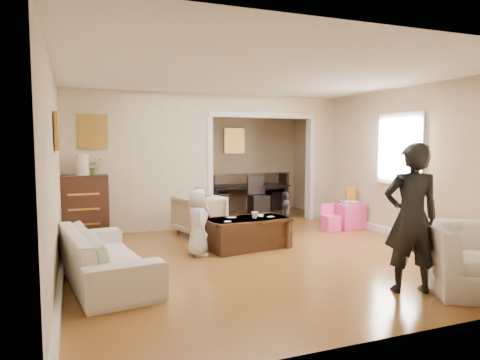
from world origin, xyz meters
name	(u,v)px	position (x,y,z in m)	size (l,w,h in m)	color
floor	(244,246)	(0.00, 0.00, 0.00)	(7.00, 7.00, 0.00)	#9C5F28
partition_left	(140,162)	(-1.38, 1.80, 1.30)	(2.75, 0.18, 2.60)	beige
partition_right	(319,159)	(2.48, 1.80, 1.30)	(0.55, 0.18, 2.60)	beige
partition_header	(262,105)	(1.10, 1.80, 2.42)	(2.22, 0.18, 0.35)	beige
window_pane	(400,149)	(2.73, -0.40, 1.55)	(0.03, 0.95, 1.10)	white
framed_art_partition	(93,132)	(-2.20, 1.70, 1.85)	(0.45, 0.03, 0.55)	brown
framed_art_sofa_wall	(57,131)	(-2.71, -0.60, 1.80)	(0.03, 0.55, 0.40)	brown
framed_art_alcove	(234,141)	(1.10, 3.44, 1.70)	(0.45, 0.03, 0.55)	brown
sofa	(105,255)	(-2.22, -1.01, 0.31)	(2.14, 0.84, 0.63)	beige
armchair_back	(199,215)	(-0.43, 1.14, 0.35)	(0.75, 0.78, 0.71)	tan
dresser	(84,207)	(-2.39, 1.44, 0.55)	(0.81, 0.45, 1.11)	#32190F
table_lamp	(82,165)	(-2.39, 1.44, 1.29)	(0.22, 0.22, 0.36)	beige
potted_plant	(95,167)	(-2.19, 1.44, 1.25)	(0.25, 0.22, 0.28)	#4C7433
coffee_table	(248,233)	(-0.01, -0.15, 0.24)	(1.27, 0.64, 0.48)	#341C10
coffee_cup	(255,215)	(0.09, -0.20, 0.53)	(0.11, 0.11, 0.10)	white
play_table	(348,216)	(2.43, 0.64, 0.24)	(0.50, 0.50, 0.48)	#F33F91
cereal_box	(350,195)	(2.55, 0.74, 0.63)	(0.20, 0.07, 0.30)	yellow
cyan_cup	(345,202)	(2.33, 0.59, 0.52)	(0.08, 0.08, 0.08)	#26AAC2
toy_block	(339,202)	(2.31, 0.76, 0.50)	(0.08, 0.06, 0.05)	red
play_bowl	(354,203)	(2.48, 0.52, 0.50)	(0.21, 0.21, 0.05)	white
dining_table	(248,197)	(1.40, 3.28, 0.33)	(1.86, 1.03, 0.65)	black
adult_person	(411,218)	(0.93, -2.65, 0.83)	(0.61, 0.40, 1.67)	black
child_kneel_a	(198,222)	(-0.86, -0.30, 0.49)	(0.48, 0.31, 0.99)	silver
child_kneel_b	(199,217)	(-0.71, 0.15, 0.49)	(0.47, 0.37, 0.97)	pink
child_toddler	(285,213)	(1.04, 0.60, 0.39)	(0.45, 0.19, 0.77)	black
craft_papers	(247,217)	(0.01, -0.10, 0.48)	(0.90, 0.48, 0.00)	white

